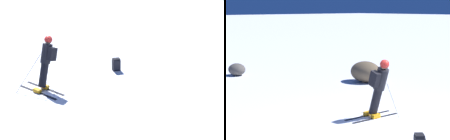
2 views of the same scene
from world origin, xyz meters
TOP-DOWN VIEW (x-y plane):
  - ground_plane at (0.00, 0.00)m, footprint 300.00×300.00m
  - skier at (0.52, 0.06)m, footprint 1.29×1.83m
  - spare_backpack at (-1.94, 1.43)m, footprint 0.37×0.37m

SIDE VIEW (x-z plane):
  - ground_plane at x=0.00m, z-range 0.00..0.00m
  - spare_backpack at x=-1.94m, z-range -0.01..0.49m
  - skier at x=0.52m, z-range 0.10..1.98m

